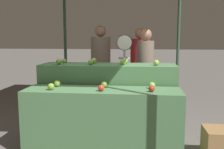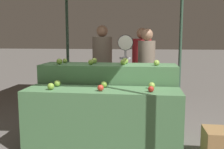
# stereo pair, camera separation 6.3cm
# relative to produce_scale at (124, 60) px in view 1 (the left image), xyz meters

# --- Properties ---
(display_counter_front) EXTENTS (2.01, 0.55, 0.85)m
(display_counter_front) POSITION_rel_produce_scale_xyz_m (-0.21, -1.22, -0.69)
(display_counter_front) COLOR #4C7A4C
(display_counter_front) RESTS_ON ground_plane
(display_counter_back) EXTENTS (2.01, 0.55, 1.11)m
(display_counter_back) POSITION_rel_produce_scale_xyz_m (-0.21, -0.62, -0.56)
(display_counter_back) COLOR #4C7A4C
(display_counter_back) RESTS_ON ground_plane
(apple_front_0) EXTENTS (0.09, 0.09, 0.09)m
(apple_front_0) POSITION_rel_produce_scale_xyz_m (-0.84, -1.33, -0.23)
(apple_front_0) COLOR #7AA338
(apple_front_0) RESTS_ON display_counter_front
(apple_front_1) EXTENTS (0.08, 0.08, 0.08)m
(apple_front_1) POSITION_rel_produce_scale_xyz_m (-0.21, -1.34, -0.23)
(apple_front_1) COLOR red
(apple_front_1) RESTS_ON display_counter_front
(apple_front_2) EXTENTS (0.07, 0.07, 0.07)m
(apple_front_2) POSITION_rel_produce_scale_xyz_m (0.41, -1.32, -0.23)
(apple_front_2) COLOR #AD281E
(apple_front_2) RESTS_ON display_counter_front
(apple_front_3) EXTENTS (0.09, 0.09, 0.09)m
(apple_front_3) POSITION_rel_produce_scale_xyz_m (-0.84, -1.11, -0.23)
(apple_front_3) COLOR #7AA338
(apple_front_3) RESTS_ON display_counter_front
(apple_front_4) EXTENTS (0.09, 0.09, 0.09)m
(apple_front_4) POSITION_rel_produce_scale_xyz_m (-0.20, -1.11, -0.23)
(apple_front_4) COLOR #7AA338
(apple_front_4) RESTS_ON display_counter_front
(apple_front_5) EXTENTS (0.09, 0.09, 0.09)m
(apple_front_5) POSITION_rel_produce_scale_xyz_m (0.43, -1.11, -0.23)
(apple_front_5) COLOR #8EB247
(apple_front_5) RESTS_ON display_counter_front
(apple_back_0) EXTENTS (0.09, 0.09, 0.09)m
(apple_back_0) POSITION_rel_produce_scale_xyz_m (-0.92, -0.74, 0.03)
(apple_back_0) COLOR #7AA338
(apple_back_0) RESTS_ON display_counter_back
(apple_back_1) EXTENTS (0.08, 0.08, 0.08)m
(apple_back_1) POSITION_rel_produce_scale_xyz_m (-0.45, -0.74, 0.03)
(apple_back_1) COLOR #7AA338
(apple_back_1) RESTS_ON display_counter_back
(apple_back_2) EXTENTS (0.08, 0.08, 0.08)m
(apple_back_2) POSITION_rel_produce_scale_xyz_m (0.02, -0.72, 0.03)
(apple_back_2) COLOR #7AA338
(apple_back_2) RESTS_ON display_counter_back
(apple_back_3) EXTENTS (0.08, 0.08, 0.08)m
(apple_back_3) POSITION_rel_produce_scale_xyz_m (0.50, -0.73, 0.03)
(apple_back_3) COLOR #8EB247
(apple_back_3) RESTS_ON display_counter_back
(apple_back_4) EXTENTS (0.07, 0.07, 0.07)m
(apple_back_4) POSITION_rel_produce_scale_xyz_m (-0.91, -0.51, 0.03)
(apple_back_4) COLOR #8EB247
(apple_back_4) RESTS_ON display_counter_back
(apple_back_5) EXTENTS (0.08, 0.08, 0.08)m
(apple_back_5) POSITION_rel_produce_scale_xyz_m (-0.44, -0.52, 0.03)
(apple_back_5) COLOR #8EB247
(apple_back_5) RESTS_ON display_counter_back
(apple_back_6) EXTENTS (0.09, 0.09, 0.09)m
(apple_back_6) POSITION_rel_produce_scale_xyz_m (0.04, -0.52, 0.03)
(apple_back_6) COLOR #8EB247
(apple_back_6) RESTS_ON display_counter_back
(produce_scale) EXTENTS (0.26, 0.20, 1.55)m
(produce_scale) POSITION_rel_produce_scale_xyz_m (0.00, 0.00, 0.00)
(produce_scale) COLOR #99999E
(produce_scale) RESTS_ON ground_plane
(person_vendor_at_scale) EXTENTS (0.43, 0.43, 1.67)m
(person_vendor_at_scale) POSITION_rel_produce_scale_xyz_m (0.36, 0.32, -0.15)
(person_vendor_at_scale) COLOR #2D2D38
(person_vendor_at_scale) RESTS_ON ground_plane
(person_customer_left) EXTENTS (0.51, 0.51, 1.70)m
(person_customer_left) POSITION_rel_produce_scale_xyz_m (0.26, 1.06, -0.15)
(person_customer_left) COLOR #2D2D38
(person_customer_left) RESTS_ON ground_plane
(person_customer_right) EXTENTS (0.43, 0.43, 1.75)m
(person_customer_right) POSITION_rel_produce_scale_xyz_m (-0.53, 0.80, -0.12)
(person_customer_right) COLOR #2D2D38
(person_customer_right) RESTS_ON ground_plane
(wooden_crate_side) EXTENTS (0.39, 0.39, 0.39)m
(wooden_crate_side) POSITION_rel_produce_scale_xyz_m (1.27, -1.26, -0.93)
(wooden_crate_side) COLOR #9E7547
(wooden_crate_side) RESTS_ON ground_plane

